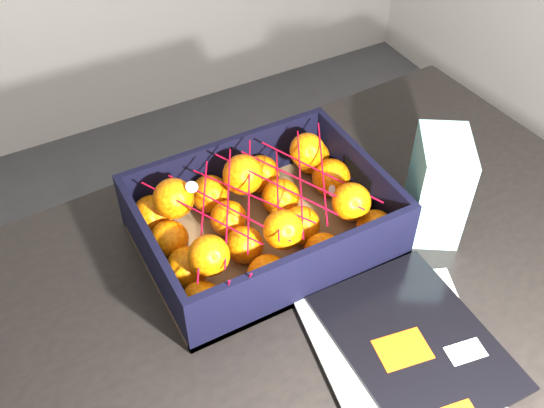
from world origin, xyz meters
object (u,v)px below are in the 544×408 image
produce_crate (263,225)px  table (317,321)px  magazine_stack (406,348)px  retail_carton (438,186)px

produce_crate → table: bearing=-75.9°
magazine_stack → retail_carton: size_ratio=1.87×
retail_carton → produce_crate: bearing=-169.2°
table → produce_crate: 0.19m
table → retail_carton: 0.31m
magazine_stack → produce_crate: size_ratio=0.85×
table → retail_carton: (0.24, 0.02, 0.19)m
magazine_stack → retail_carton: bearing=44.0°
retail_carton → table: bearing=-141.9°
produce_crate → retail_carton: 0.30m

